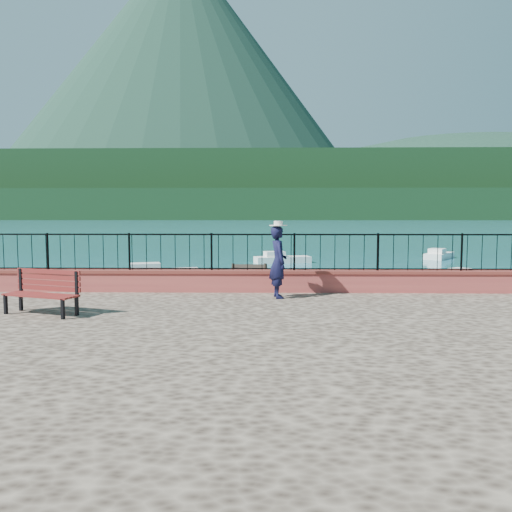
{
  "coord_description": "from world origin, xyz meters",
  "views": [
    {
      "loc": [
        -1.03,
        -9.48,
        3.26
      ],
      "look_at": [
        -1.28,
        2.0,
        2.3
      ],
      "focal_mm": 35.0,
      "sensor_mm": 36.0,
      "label": 1
    }
  ],
  "objects_px": {
    "person": "(278,262)",
    "boat_1": "(325,279)",
    "park_bench": "(42,301)",
    "boat_5": "(439,253)",
    "boat_3": "(158,270)",
    "boat_2": "(466,276)",
    "boat_4": "(282,257)"
  },
  "relations": [
    {
      "from": "person",
      "to": "boat_1",
      "type": "relative_size",
      "value": 0.44
    },
    {
      "from": "park_bench",
      "to": "boat_5",
      "type": "height_order",
      "value": "park_bench"
    },
    {
      "from": "person",
      "to": "boat_3",
      "type": "relative_size",
      "value": 0.42
    },
    {
      "from": "person",
      "to": "boat_2",
      "type": "height_order",
      "value": "person"
    },
    {
      "from": "boat_2",
      "to": "boat_3",
      "type": "height_order",
      "value": "same"
    },
    {
      "from": "person",
      "to": "boat_1",
      "type": "distance_m",
      "value": 10.29
    },
    {
      "from": "park_bench",
      "to": "boat_1",
      "type": "relative_size",
      "value": 0.43
    },
    {
      "from": "boat_2",
      "to": "boat_3",
      "type": "bearing_deg",
      "value": 131.56
    },
    {
      "from": "boat_2",
      "to": "park_bench",
      "type": "bearing_deg",
      "value": -176.52
    },
    {
      "from": "boat_1",
      "to": "boat_2",
      "type": "height_order",
      "value": "same"
    },
    {
      "from": "person",
      "to": "boat_1",
      "type": "xyz_separation_m",
      "value": [
        2.34,
        9.88,
        -1.69
      ]
    },
    {
      "from": "person",
      "to": "boat_5",
      "type": "xyz_separation_m",
      "value": [
        12.46,
        24.74,
        -1.69
      ]
    },
    {
      "from": "boat_5",
      "to": "boat_4",
      "type": "bearing_deg",
      "value": 140.99
    },
    {
      "from": "park_bench",
      "to": "boat_3",
      "type": "distance_m",
      "value": 15.44
    },
    {
      "from": "boat_5",
      "to": "boat_2",
      "type": "bearing_deg",
      "value": -159.39
    },
    {
      "from": "park_bench",
      "to": "person",
      "type": "bearing_deg",
      "value": 43.11
    },
    {
      "from": "park_bench",
      "to": "boat_5",
      "type": "distance_m",
      "value": 32.06
    },
    {
      "from": "boat_4",
      "to": "boat_1",
      "type": "bearing_deg",
      "value": -97.1
    },
    {
      "from": "person",
      "to": "boat_5",
      "type": "height_order",
      "value": "person"
    },
    {
      "from": "boat_2",
      "to": "boat_3",
      "type": "distance_m",
      "value": 15.06
    },
    {
      "from": "person",
      "to": "boat_2",
      "type": "xyz_separation_m",
      "value": [
        8.99,
        10.96,
        -1.69
      ]
    },
    {
      "from": "boat_2",
      "to": "boat_3",
      "type": "xyz_separation_m",
      "value": [
        -14.89,
        2.24,
        0.0
      ]
    },
    {
      "from": "boat_1",
      "to": "park_bench",
      "type": "bearing_deg",
      "value": -123.69
    },
    {
      "from": "boat_3",
      "to": "boat_5",
      "type": "height_order",
      "value": "same"
    },
    {
      "from": "boat_1",
      "to": "person",
      "type": "bearing_deg",
      "value": -106.0
    },
    {
      "from": "park_bench",
      "to": "boat_4",
      "type": "distance_m",
      "value": 24.22
    },
    {
      "from": "person",
      "to": "boat_3",
      "type": "height_order",
      "value": "person"
    },
    {
      "from": "boat_3",
      "to": "boat_1",
      "type": "bearing_deg",
      "value": -39.31
    },
    {
      "from": "boat_2",
      "to": "boat_5",
      "type": "bearing_deg",
      "value": 35.98
    },
    {
      "from": "boat_4",
      "to": "boat_5",
      "type": "distance_m",
      "value": 12.17
    },
    {
      "from": "park_bench",
      "to": "boat_2",
      "type": "relative_size",
      "value": 0.44
    },
    {
      "from": "park_bench",
      "to": "boat_5",
      "type": "relative_size",
      "value": 0.5
    }
  ]
}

